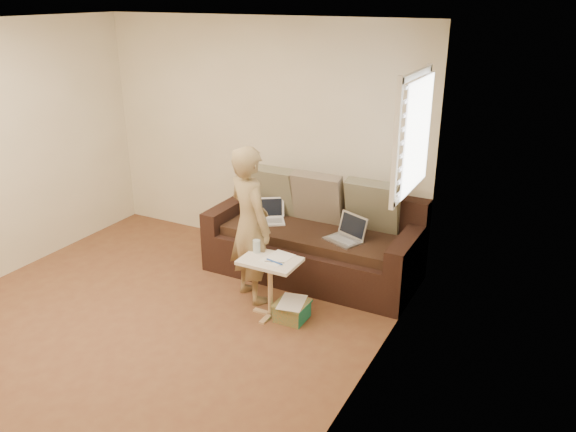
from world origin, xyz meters
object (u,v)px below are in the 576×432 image
(sofa, at_px, (313,237))
(person, at_px, (250,225))
(drinking_glass, at_px, (257,246))
(side_table, at_px, (270,288))
(laptop_white, at_px, (269,222))
(striped_box, at_px, (292,311))
(laptop_silver, at_px, (343,241))

(sofa, distance_m, person, 0.87)
(drinking_glass, bearing_deg, sofa, 78.82)
(drinking_glass, bearing_deg, person, 136.87)
(person, xyz_separation_m, side_table, (0.34, -0.22, -0.48))
(laptop_white, relative_size, striped_box, 1.15)
(sofa, relative_size, laptop_silver, 6.27)
(laptop_silver, distance_m, drinking_glass, 0.92)
(sofa, distance_m, laptop_silver, 0.43)
(side_table, xyz_separation_m, striped_box, (0.21, 0.03, -0.20))
(laptop_white, height_order, striped_box, laptop_white)
(drinking_glass, relative_size, striped_box, 0.42)
(drinking_glass, distance_m, striped_box, 0.68)
(striped_box, bearing_deg, sofa, 103.67)
(laptop_white, xyz_separation_m, drinking_glass, (0.33, -0.81, 0.12))
(laptop_silver, height_order, side_table, laptop_silver)
(laptop_silver, height_order, laptop_white, laptop_white)
(laptop_white, xyz_separation_m, person, (0.18, -0.67, 0.25))
(drinking_glass, bearing_deg, laptop_silver, 52.12)
(person, distance_m, side_table, 0.63)
(striped_box, bearing_deg, person, 160.74)
(person, xyz_separation_m, drinking_glass, (0.15, -0.14, -0.13))
(sofa, xyz_separation_m, drinking_glass, (-0.17, -0.87, 0.21))
(sofa, bearing_deg, side_table, -89.12)
(person, height_order, drinking_glass, person)
(laptop_white, distance_m, drinking_glass, 0.88)
(laptop_white, bearing_deg, drinking_glass, -101.17)
(side_table, height_order, striped_box, side_table)
(person, bearing_deg, drinking_glass, 165.74)
(laptop_silver, height_order, person, person)
(sofa, height_order, striped_box, sofa)
(person, xyz_separation_m, striped_box, (0.54, -0.19, -0.68))
(laptop_white, relative_size, drinking_glass, 2.77)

